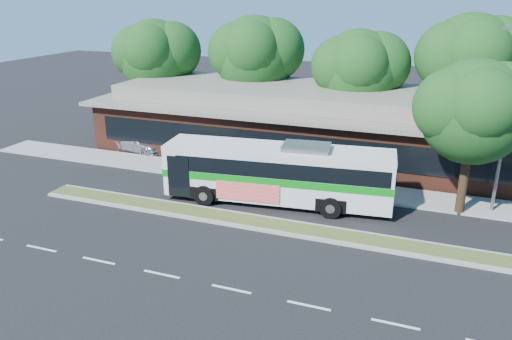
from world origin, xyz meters
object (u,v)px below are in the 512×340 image
object	(u,v)px
transit_bus	(278,170)
sedan	(138,142)
lamp_post	(506,118)
sidewalk_tree	(482,110)

from	to	relation	value
transit_bus	sedan	distance (m)	13.22
lamp_post	sidewalk_tree	size ratio (longest dim) A/B	1.17
transit_bus	lamp_post	bearing A→B (deg)	7.44
sedan	sidewalk_tree	bearing A→B (deg)	-90.41
lamp_post	sidewalk_tree	bearing A→B (deg)	-153.00
transit_bus	sedan	bearing A→B (deg)	150.09
lamp_post	sedan	distance (m)	23.10
transit_bus	sedan	xyz separation A→B (m)	(-12.07, 5.25, -1.22)
lamp_post	sedan	xyz separation A→B (m)	(-22.55, 2.66, -4.27)
sedan	sidewalk_tree	distance (m)	22.16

